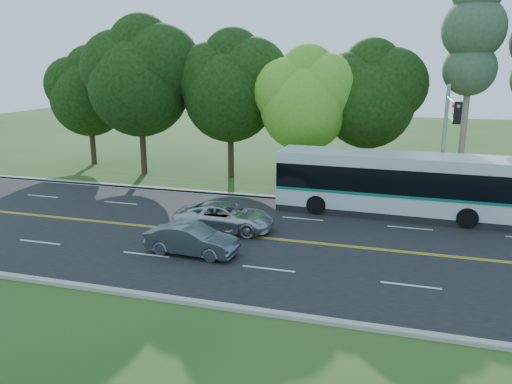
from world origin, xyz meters
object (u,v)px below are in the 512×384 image
(traffic_signal, at_px, (448,132))
(transit_bus, at_px, (396,185))
(sedan, at_px, (192,239))
(suv, at_px, (224,217))

(traffic_signal, relative_size, transit_bus, 0.54)
(transit_bus, distance_m, sedan, 11.94)
(traffic_signal, relative_size, sedan, 1.74)
(suv, bearing_deg, sedan, 172.34)
(traffic_signal, relative_size, suv, 1.44)
(transit_bus, relative_size, suv, 2.65)
(traffic_signal, distance_m, sedan, 14.03)
(traffic_signal, height_order, suv, traffic_signal)
(suv, bearing_deg, transit_bus, -61.07)
(traffic_signal, height_order, transit_bus, traffic_signal)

